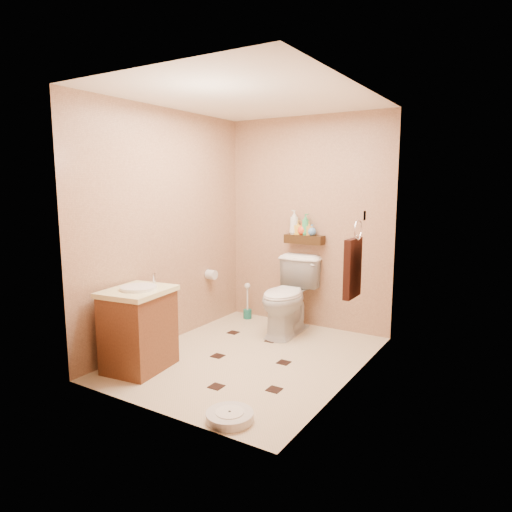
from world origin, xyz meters
The scene contains 20 objects.
ground centered at (0.00, 0.00, 0.00)m, with size 2.50×2.50×0.00m, color beige.
wall_back centered at (0.00, 1.25, 1.20)m, with size 2.00×0.04×2.40m, color tan.
wall_front centered at (0.00, -1.25, 1.20)m, with size 2.00×0.04×2.40m, color tan.
wall_left centered at (-1.00, 0.00, 1.20)m, with size 0.04×2.50×2.40m, color tan.
wall_right centered at (1.00, 0.00, 1.20)m, with size 0.04×2.50×2.40m, color tan.
ceiling centered at (0.00, 0.00, 2.40)m, with size 2.00×2.50×0.02m, color white.
wall_shelf centered at (0.00, 1.17, 1.02)m, with size 0.46×0.14×0.10m, color #3A240F.
floor_accents centered at (0.02, -0.04, 0.00)m, with size 1.20×1.32×0.01m.
toilet centered at (-0.02, 0.83, 0.42)m, with size 0.47×0.83×0.84m, color white.
vanity centered at (-0.70, -0.73, 0.38)m, with size 0.57×0.66×0.85m.
bathroom_scale centered at (0.52, -1.07, 0.03)m, with size 0.42×0.42×0.07m.
toilet_brush centered at (-0.71, 1.07, 0.16)m, with size 0.10×0.10×0.45m.
towel_ring centered at (0.91, 0.25, 0.95)m, with size 0.12×0.30×0.76m.
toilet_paper centered at (-0.94, 0.65, 0.60)m, with size 0.12×0.11×0.12m.
bottle_a centered at (-0.13, 1.17, 1.21)m, with size 0.11×0.11×0.28m, color silver.
bottle_b centered at (-0.09, 1.17, 1.15)m, with size 0.07×0.08×0.16m, color gold.
bottle_c centered at (-0.02, 1.17, 1.15)m, with size 0.12×0.12×0.15m, color #F64B1D.
bottle_d centered at (0.01, 1.17, 1.19)m, with size 0.09×0.09×0.24m, color #36A461.
bottle_e centered at (0.06, 1.17, 1.15)m, with size 0.07×0.07×0.16m, color gold.
bottle_f centered at (0.09, 1.17, 1.13)m, with size 0.10×0.10×0.13m, color #528ACD.
Camera 1 is at (2.24, -3.51, 1.64)m, focal length 32.00 mm.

